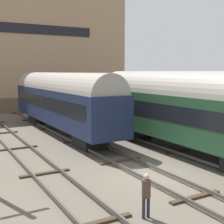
# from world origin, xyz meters

# --- Properties ---
(ground_plane) EXTENTS (200.00, 200.00, 0.00)m
(ground_plane) POSITION_xyz_m (0.00, 0.00, 0.00)
(ground_plane) COLOR #60594C
(track_left) EXTENTS (2.60, 60.00, 0.26)m
(track_left) POSITION_xyz_m (-4.49, 0.00, 0.14)
(track_left) COLOR #4C4742
(track_left) RESTS_ON ground
(track_middle) EXTENTS (2.60, 60.00, 0.26)m
(track_middle) POSITION_xyz_m (0.00, 0.00, 0.14)
(track_middle) COLOR #4C4742
(track_middle) RESTS_ON ground
(track_right) EXTENTS (2.60, 60.00, 0.26)m
(track_right) POSITION_xyz_m (4.49, 0.00, 0.14)
(track_right) COLOR #4C4742
(track_right) RESTS_ON ground
(train_car_navy) EXTENTS (2.93, 18.28, 5.11)m
(train_car_navy) POSITION_xyz_m (0.00, 13.01, 2.92)
(train_car_navy) COLOR black
(train_car_navy) RESTS_ON ground
(train_car_green) EXTENTS (3.10, 16.12, 5.22)m
(train_car_green) POSITION_xyz_m (4.49, 3.03, 2.95)
(train_car_green) COLOR black
(train_car_green) RESTS_ON ground
(person_worker) EXTENTS (0.32, 0.32, 1.63)m
(person_worker) POSITION_xyz_m (-2.81, -3.44, 0.98)
(person_worker) COLOR #282833
(person_worker) RESTS_ON ground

